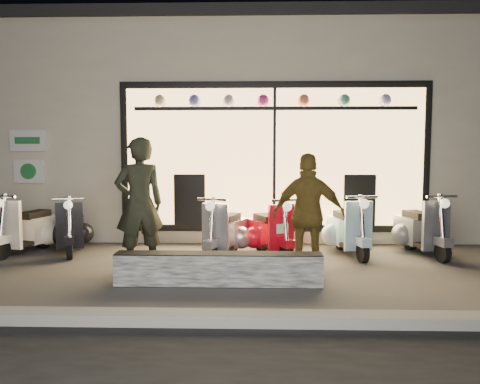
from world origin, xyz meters
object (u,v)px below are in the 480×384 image
Objects in this scene: scooter_silver at (227,232)px; woman at (309,215)px; graffiti_barrier at (219,269)px; man at (139,204)px; scooter_red at (267,232)px.

scooter_silver is 1.70m from woman.
graffiti_barrier is at bearing 26.92° from woman.
woman is (2.32, -0.24, -0.11)m from man.
graffiti_barrier is 1.88m from scooter_red.
woman is at bearing -27.44° from scooter_silver.
man is (-1.16, 0.75, 0.72)m from graffiti_barrier.
woman reaches higher than scooter_silver.
graffiti_barrier is 2.05× the size of scooter_red.
man reaches higher than scooter_red.
graffiti_barrier is at bearing -134.36° from scooter_red.
scooter_silver is 1.59m from man.
graffiti_barrier is 1.56m from man.
scooter_red is 0.77× the size of woman.
graffiti_barrier is 1.68m from scooter_silver.
man is at bearing 147.20° from graffiti_barrier.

